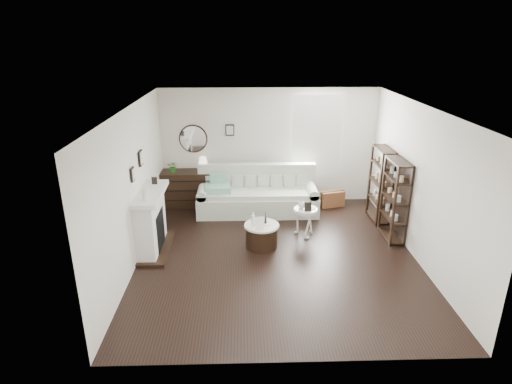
{
  "coord_description": "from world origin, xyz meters",
  "views": [
    {
      "loc": [
        -0.6,
        -6.97,
        3.84
      ],
      "look_at": [
        -0.36,
        0.8,
        0.94
      ],
      "focal_mm": 30.0,
      "sensor_mm": 36.0,
      "label": 1
    }
  ],
  "objects_px": {
    "dresser": "(188,189)",
    "drum_table": "(262,235)",
    "sofa": "(257,197)",
    "pedestal_table": "(306,211)"
  },
  "relations": [
    {
      "from": "dresser",
      "to": "pedestal_table",
      "type": "relative_size",
      "value": 2.18
    },
    {
      "from": "dresser",
      "to": "drum_table",
      "type": "height_order",
      "value": "dresser"
    },
    {
      "from": "dresser",
      "to": "pedestal_table",
      "type": "height_order",
      "value": "dresser"
    },
    {
      "from": "drum_table",
      "to": "pedestal_table",
      "type": "height_order",
      "value": "pedestal_table"
    },
    {
      "from": "dresser",
      "to": "drum_table",
      "type": "bearing_deg",
      "value": -52.63
    },
    {
      "from": "sofa",
      "to": "drum_table",
      "type": "height_order",
      "value": "sofa"
    },
    {
      "from": "sofa",
      "to": "dresser",
      "type": "distance_m",
      "value": 1.65
    },
    {
      "from": "sofa",
      "to": "pedestal_table",
      "type": "xyz_separation_m",
      "value": [
        0.92,
        -1.28,
        0.19
      ]
    },
    {
      "from": "dresser",
      "to": "drum_table",
      "type": "xyz_separation_m",
      "value": [
        1.63,
        -2.14,
        -0.19
      ]
    },
    {
      "from": "dresser",
      "to": "drum_table",
      "type": "distance_m",
      "value": 2.69
    }
  ]
}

